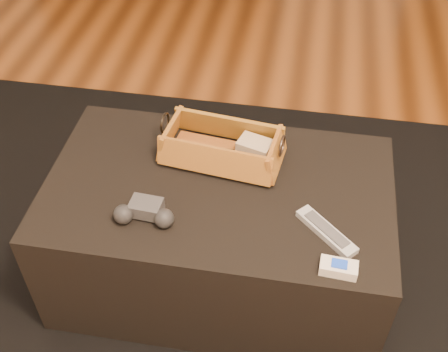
% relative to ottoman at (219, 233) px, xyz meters
% --- Properties ---
extents(floor, '(5.00, 5.50, 0.01)m').
position_rel_ottoman_xyz_m(floor, '(-0.08, -0.22, -0.23)').
color(floor, brown).
rests_on(floor, ground).
extents(area_rug, '(2.60, 2.00, 0.01)m').
position_rel_ottoman_xyz_m(area_rug, '(-0.00, -0.05, -0.22)').
color(area_rug, black).
rests_on(area_rug, floor).
extents(ottoman, '(1.00, 0.60, 0.42)m').
position_rel_ottoman_xyz_m(ottoman, '(0.00, 0.00, 0.00)').
color(ottoman, black).
rests_on(ottoman, area_rug).
extents(tv_remote, '(0.19, 0.05, 0.02)m').
position_rel_ottoman_xyz_m(tv_remote, '(-0.03, 0.11, 0.23)').
color(tv_remote, black).
rests_on(tv_remote, wicker_basket).
extents(cloth_bundle, '(0.11, 0.09, 0.05)m').
position_rel_ottoman_xyz_m(cloth_bundle, '(0.09, 0.13, 0.25)').
color(cloth_bundle, tan).
rests_on(cloth_bundle, wicker_basket).
extents(wicker_basket, '(0.38, 0.23, 0.13)m').
position_rel_ottoman_xyz_m(wicker_basket, '(-0.01, 0.12, 0.25)').
color(wicker_basket, '#AB5C26').
rests_on(wicker_basket, ottoman).
extents(game_controller, '(0.17, 0.09, 0.05)m').
position_rel_ottoman_xyz_m(game_controller, '(-0.17, -0.16, 0.24)').
color(game_controller, '#313134').
rests_on(game_controller, ottoman).
extents(silver_remote, '(0.17, 0.16, 0.02)m').
position_rel_ottoman_xyz_m(silver_remote, '(0.31, -0.13, 0.22)').
color(silver_remote, '#B0B2B8').
rests_on(silver_remote, ottoman).
extents(cream_gadget, '(0.10, 0.05, 0.03)m').
position_rel_ottoman_xyz_m(cream_gadget, '(0.35, -0.25, 0.23)').
color(cream_gadget, beige).
rests_on(cream_gadget, ottoman).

